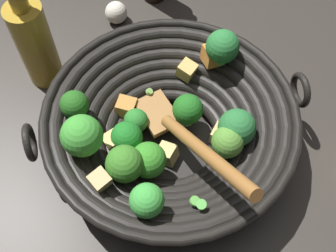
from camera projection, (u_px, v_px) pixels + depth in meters
The scene contains 4 objects.
ground_plane at pixel (170, 144), 0.67m from camera, with size 4.00×4.00×0.00m, color #332D28.
wok at pixel (169, 125), 0.62m from camera, with size 0.39×0.37×0.18m.
cooking_oil_bottle at pixel (35, 42), 0.67m from camera, with size 0.06×0.06×0.21m.
garlic_bulb at pixel (116, 13), 0.80m from camera, with size 0.04×0.04×0.04m, color silver.
Camera 1 is at (-0.20, -0.25, 0.59)m, focal length 45.22 mm.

